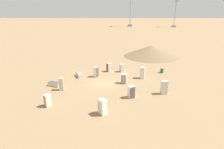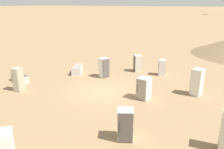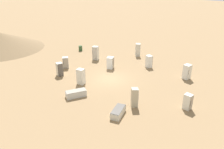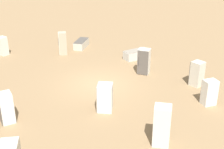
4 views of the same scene
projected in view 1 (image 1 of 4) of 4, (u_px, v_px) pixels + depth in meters
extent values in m
plane|color=#937551|center=(103.00, 83.00, 26.63)|extent=(1000.00, 1000.00, 0.00)
cone|color=#7F6647|center=(151.00, 51.00, 43.19)|extent=(13.32, 13.32, 2.68)
cube|color=gray|center=(174.00, 26.00, 143.04)|extent=(2.89, 2.89, 1.45)
cylinder|color=gray|center=(175.00, 11.00, 139.10)|extent=(0.48, 0.48, 22.67)
cube|color=gray|center=(176.00, 1.00, 136.82)|extent=(8.44, 0.72, 0.72)
cube|color=gray|center=(130.00, 25.00, 151.88)|extent=(3.65, 3.65, 1.82)
cylinder|color=gray|center=(131.00, 7.00, 146.92)|extent=(0.61, 0.61, 28.57)
cube|color=#B2A88E|center=(61.00, 84.00, 24.04)|extent=(0.63, 0.66, 1.75)
cube|color=beige|center=(61.00, 85.00, 23.76)|extent=(0.12, 0.57, 1.68)
cylinder|color=#2D2D2D|center=(59.00, 84.00, 23.68)|extent=(0.02, 0.02, 0.61)
cube|color=white|center=(103.00, 107.00, 18.17)|extent=(0.99, 0.99, 1.69)
cube|color=silver|center=(100.00, 108.00, 17.95)|extent=(0.53, 0.54, 1.62)
cylinder|color=#2D2D2D|center=(98.00, 106.00, 18.09)|extent=(0.02, 0.02, 0.59)
cube|color=silver|center=(79.00, 75.00, 29.39)|extent=(2.07, 1.62, 0.61)
cube|color=gray|center=(79.00, 73.00, 29.28)|extent=(1.99, 1.56, 0.04)
cube|color=beige|center=(164.00, 87.00, 22.81)|extent=(0.71, 0.81, 1.84)
cube|color=beige|center=(167.00, 87.00, 22.82)|extent=(0.62, 0.10, 1.76)
cylinder|color=#2D2D2D|center=(168.00, 87.00, 22.58)|extent=(0.02, 0.02, 0.64)
cube|color=beige|center=(54.00, 84.00, 25.56)|extent=(1.24, 1.94, 0.56)
cube|color=#56514C|center=(54.00, 82.00, 25.46)|extent=(1.19, 1.86, 0.04)
cube|color=white|center=(124.00, 79.00, 26.45)|extent=(0.85, 0.88, 1.49)
cube|color=gray|center=(124.00, 79.00, 26.08)|extent=(0.15, 0.74, 1.43)
cylinder|color=#2D2D2D|center=(122.00, 79.00, 26.09)|extent=(0.02, 0.02, 0.52)
cube|color=white|center=(122.00, 68.00, 31.78)|extent=(0.83, 0.74, 1.42)
cube|color=gray|center=(120.00, 68.00, 31.72)|extent=(0.66, 0.23, 1.37)
cylinder|color=#2D2D2D|center=(120.00, 67.00, 31.92)|extent=(0.02, 0.02, 0.50)
cube|color=silver|center=(143.00, 73.00, 28.44)|extent=(0.86, 0.81, 1.90)
cube|color=#BCB7AD|center=(140.00, 72.00, 28.54)|extent=(0.69, 0.21, 1.83)
cylinder|color=#2D2D2D|center=(141.00, 71.00, 28.75)|extent=(0.02, 0.02, 0.67)
cube|color=beige|center=(109.00, 67.00, 31.91)|extent=(0.91, 0.91, 1.55)
cube|color=#56514C|center=(107.00, 68.00, 31.73)|extent=(0.51, 0.42, 1.49)
cylinder|color=#2D2D2D|center=(107.00, 67.00, 31.86)|extent=(0.02, 0.02, 0.54)
cube|color=silver|center=(96.00, 72.00, 29.20)|extent=(0.92, 0.84, 1.71)
cube|color=#56514C|center=(97.00, 72.00, 29.06)|extent=(0.68, 0.31, 1.64)
cylinder|color=#2D2D2D|center=(97.00, 72.00, 28.80)|extent=(0.02, 0.02, 0.60)
cube|color=silver|center=(48.00, 100.00, 19.78)|extent=(0.83, 0.82, 1.43)
cube|color=gray|center=(45.00, 101.00, 19.55)|extent=(0.37, 0.43, 1.37)
cylinder|color=#2D2D2D|center=(44.00, 100.00, 19.63)|extent=(0.02, 0.02, 0.50)
cube|color=white|center=(131.00, 92.00, 21.83)|extent=(0.88, 0.93, 1.55)
cube|color=#56514C|center=(133.00, 93.00, 21.54)|extent=(0.35, 0.65, 1.49)
cylinder|color=#2D2D2D|center=(131.00, 93.00, 21.40)|extent=(0.02, 0.02, 0.54)
cylinder|color=#385633|center=(162.00, 71.00, 31.27)|extent=(0.56, 0.56, 0.80)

